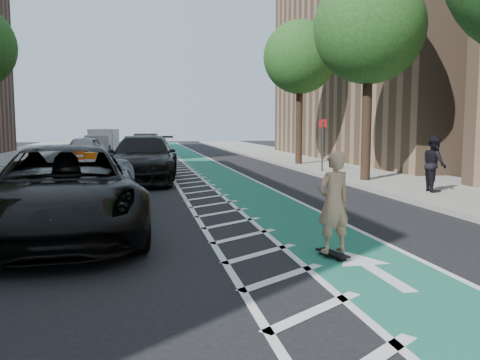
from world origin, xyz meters
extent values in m
plane|color=black|center=(0.00, 0.00, 0.00)|extent=(120.00, 120.00, 0.00)
cube|color=#1C6248|center=(3.00, 10.00, 0.01)|extent=(2.00, 90.00, 0.01)
cube|color=silver|center=(1.50, 10.00, 0.01)|extent=(1.40, 90.00, 0.01)
cube|color=gray|center=(9.50, 10.00, 0.07)|extent=(5.00, 90.00, 0.15)
cube|color=gray|center=(7.05, 10.00, 0.08)|extent=(0.12, 90.00, 0.16)
cube|color=#84664C|center=(17.50, 20.00, 9.50)|extent=(14.00, 22.00, 19.00)
cylinder|color=#382619|center=(7.90, 8.00, 2.20)|extent=(0.36, 0.36, 4.40)
sphere|color=#17471A|center=(7.90, 8.00, 5.80)|extent=(4.20, 4.20, 4.20)
cylinder|color=#382619|center=(7.90, 16.00, 2.20)|extent=(0.36, 0.36, 4.40)
sphere|color=#17471A|center=(7.90, 16.00, 5.80)|extent=(4.20, 4.20, 4.20)
cylinder|color=#4C4C4C|center=(7.60, 12.00, 1.20)|extent=(0.08, 0.08, 2.40)
cube|color=red|center=(7.60, 12.00, 2.30)|extent=(0.35, 0.02, 0.35)
cube|color=black|center=(2.64, -1.88, 0.08)|extent=(0.38, 0.75, 0.03)
cylinder|color=black|center=(2.50, -1.67, 0.03)|extent=(0.04, 0.06, 0.06)
cylinder|color=black|center=(2.65, -1.63, 0.03)|extent=(0.04, 0.06, 0.06)
cylinder|color=black|center=(2.63, -2.13, 0.03)|extent=(0.04, 0.06, 0.06)
cylinder|color=black|center=(2.77, -2.09, 0.03)|extent=(0.04, 0.06, 0.06)
imported|color=tan|center=(2.64, -1.88, 0.95)|extent=(0.71, 0.56, 1.71)
imported|color=black|center=(-2.01, 0.83, 0.91)|extent=(3.44, 6.72, 1.82)
imported|color=black|center=(-0.37, 10.49, 0.90)|extent=(3.12, 6.45, 1.81)
imported|color=#A1A0A6|center=(-3.85, 22.22, 0.78)|extent=(2.44, 4.78, 1.56)
imported|color=#545459|center=(-0.08, 28.48, 0.79)|extent=(2.10, 4.95, 1.59)
imported|color=black|center=(8.52, 4.55, 1.02)|extent=(0.80, 0.95, 1.73)
cube|color=silver|center=(-3.47, 34.68, 0.94)|extent=(2.43, 3.24, 1.87)
cube|color=silver|center=(-3.75, 32.45, 0.70)|extent=(2.05, 1.73, 1.41)
cylinder|color=black|center=(-4.64, 32.19, 0.33)|extent=(0.32, 0.68, 0.66)
cylinder|color=black|center=(-2.96, 31.97, 0.33)|extent=(0.32, 0.68, 0.66)
cylinder|color=black|center=(-4.21, 35.53, 0.33)|extent=(0.32, 0.68, 0.66)
cylinder|color=black|center=(-2.53, 35.32, 0.33)|extent=(0.32, 0.68, 0.66)
cylinder|color=#FF490D|center=(-2.66, 7.41, 0.47)|extent=(0.55, 0.55, 0.95)
cylinder|color=silver|center=(-2.66, 7.41, 0.32)|extent=(0.56, 0.56, 0.13)
cylinder|color=silver|center=(-2.66, 7.41, 0.61)|extent=(0.56, 0.56, 0.13)
cylinder|color=black|center=(-2.66, 7.41, 0.02)|extent=(0.70, 0.70, 0.04)
cylinder|color=orange|center=(-2.73, 14.00, 0.50)|extent=(0.57, 0.57, 0.99)
cylinder|color=silver|center=(-2.73, 14.00, 0.33)|extent=(0.58, 0.58, 0.13)
cylinder|color=silver|center=(-2.73, 14.00, 0.64)|extent=(0.58, 0.58, 0.13)
cylinder|color=black|center=(-2.73, 14.00, 0.02)|extent=(0.73, 0.73, 0.04)
cylinder|color=#F54D0C|center=(-3.74, 19.00, 0.44)|extent=(0.51, 0.51, 0.88)
cylinder|color=silver|center=(-3.74, 19.00, 0.29)|extent=(0.52, 0.52, 0.12)
cylinder|color=silver|center=(-3.74, 19.00, 0.56)|extent=(0.52, 0.52, 0.12)
cylinder|color=black|center=(-3.74, 19.00, 0.02)|extent=(0.64, 0.64, 0.04)
camera|label=1|loc=(-0.52, -9.80, 2.24)|focal=38.00mm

